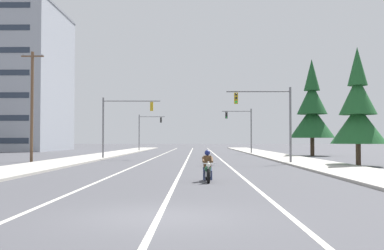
{
  "coord_description": "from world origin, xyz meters",
  "views": [
    {
      "loc": [
        1.02,
        -11.7,
        1.94
      ],
      "look_at": [
        0.6,
        26.16,
        3.15
      ],
      "focal_mm": 43.31,
      "sensor_mm": 36.0,
      "label": 1
    }
  ],
  "objects": [
    {
      "name": "lane_stripe_right",
      "position": [
        3.37,
        45.0,
        0.0
      ],
      "size": [
        0.16,
        100.0,
        0.01
      ],
      "primitive_type": "cube",
      "color": "beige",
      "rests_on": "ground"
    },
    {
      "name": "utility_pole_left_near",
      "position": [
        -13.58,
        28.91,
        5.07
      ],
      "size": [
        2.01,
        0.26,
        9.75
      ],
      "color": "brown",
      "rests_on": "ground"
    },
    {
      "name": "lane_stripe_center",
      "position": [
        0.04,
        45.0,
        0.0
      ],
      "size": [
        0.16,
        100.0,
        0.01
      ],
      "primitive_type": "cube",
      "color": "beige",
      "rests_on": "ground"
    },
    {
      "name": "conifer_tree_right_verge_near",
      "position": [
        12.95,
        22.66,
        4.06
      ],
      "size": [
        4.03,
        4.03,
        8.86
      ],
      "color": "#4C3828",
      "rests_on": "ground"
    },
    {
      "name": "motorcycle_with_rider",
      "position": [
        1.5,
        9.83,
        0.59
      ],
      "size": [
        0.7,
        2.19,
        1.46
      ],
      "color": "black",
      "rests_on": "ground"
    },
    {
      "name": "traffic_signal_near_right",
      "position": [
        7.05,
        25.7,
        4.12
      ],
      "size": [
        5.25,
        0.37,
        6.2
      ],
      "color": "slate",
      "rests_on": "ground"
    },
    {
      "name": "traffic_signal_near_left",
      "position": [
        -6.75,
        34.81,
        4.16
      ],
      "size": [
        5.85,
        0.37,
        6.2
      ],
      "color": "slate",
      "rests_on": "ground"
    },
    {
      "name": "lane_stripe_left",
      "position": [
        -3.56,
        45.0,
        0.0
      ],
      "size": [
        0.16,
        100.0,
        0.01
      ],
      "primitive_type": "cube",
      "color": "beige",
      "rests_on": "ground"
    },
    {
      "name": "sidewalk_kerb_left",
      "position": [
        -10.2,
        40.0,
        0.07
      ],
      "size": [
        4.4,
        110.0,
        0.14
      ],
      "primitive_type": "cube",
      "color": "#ADA89E",
      "rests_on": "ground"
    },
    {
      "name": "traffic_signal_mid_right",
      "position": [
        7.3,
        51.61,
        4.05
      ],
      "size": [
        4.08,
        0.37,
        6.2
      ],
      "color": "slate",
      "rests_on": "ground"
    },
    {
      "name": "sidewalk_kerb_right",
      "position": [
        10.2,
        40.0,
        0.07
      ],
      "size": [
        4.4,
        110.0,
        0.14
      ],
      "primitive_type": "cube",
      "color": "#ADA89E",
      "rests_on": "ground"
    },
    {
      "name": "ground_plane",
      "position": [
        0.0,
        0.0,
        0.0
      ],
      "size": [
        400.0,
        400.0,
        0.0
      ],
      "primitive_type": "plane",
      "color": "#47474C"
    },
    {
      "name": "traffic_signal_mid_left",
      "position": [
        -7.57,
        66.62,
        4.07
      ],
      "size": [
        4.43,
        0.49,
        6.2
      ],
      "color": "slate",
      "rests_on": "ground"
    },
    {
      "name": "conifer_tree_right_verge_far",
      "position": [
        14.95,
        44.35,
        5.38
      ],
      "size": [
        5.33,
        5.33,
        11.74
      ],
      "color": "#423023",
      "rests_on": "ground"
    }
  ]
}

